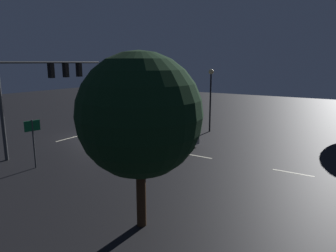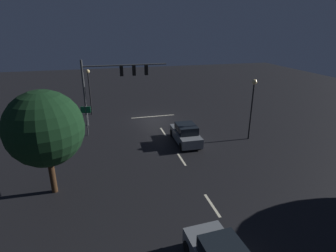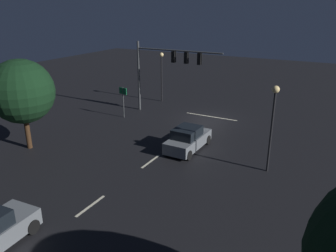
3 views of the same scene
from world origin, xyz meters
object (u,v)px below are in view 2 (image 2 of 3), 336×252
Objects in this scene: street_lamp_left_kerb at (253,99)px; tree_right_near at (45,129)px; traffic_signal_assembly at (115,78)px; street_lamp_right_kerb at (89,84)px; route_sign at (86,115)px; car_approaching at (186,134)px.

street_lamp_left_kerb is 0.85× the size of tree_right_near.
traffic_signal_assembly is at bearing -112.28° from tree_right_near.
street_lamp_right_kerb is 15.83m from tree_right_near.
tree_right_near is at bearing 81.91° from street_lamp_right_kerb.
route_sign is (14.20, -4.57, -1.73)m from street_lamp_left_kerb.
traffic_signal_assembly is 1.32× the size of tree_right_near.
car_approaching is 0.68× the size of tree_right_near.
street_lamp_left_kerb is 17.77m from street_lamp_right_kerb.
car_approaching is 13.48m from street_lamp_right_kerb.
tree_right_near reaches higher than street_lamp_left_kerb.
street_lamp_right_kerb is at bearing -98.09° from tree_right_near.
traffic_signal_assembly is 4.96m from route_sign.
tree_right_near is (1.89, 9.12, 2.15)m from route_sign.
traffic_signal_assembly is 1.56× the size of street_lamp_left_kerb.
street_lamp_left_kerb is 1.92× the size of route_sign.
street_lamp_right_kerb is 1.82× the size of route_sign.
street_lamp_right_kerb reaches higher than route_sign.
traffic_signal_assembly is at bearing -136.75° from route_sign.
street_lamp_left_kerb reaches higher than route_sign.
traffic_signal_assembly is 2.98× the size of route_sign.
street_lamp_left_kerb is (-5.82, 0.67, 2.99)m from car_approaching.
traffic_signal_assembly is 13.46m from street_lamp_left_kerb.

